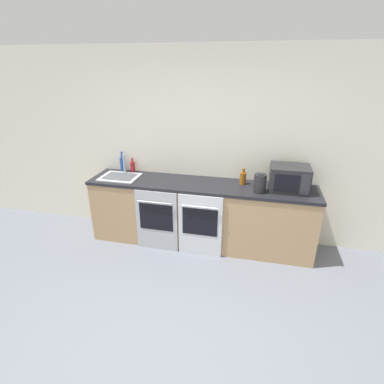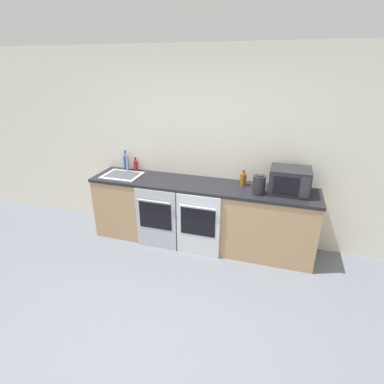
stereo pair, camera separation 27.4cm
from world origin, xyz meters
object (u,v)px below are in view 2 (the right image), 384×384
at_px(bottle_amber, 243,179).
at_px(kettle, 259,185).
at_px(microwave, 290,181).
at_px(bottle_blue, 126,162).
at_px(oven_right, 198,226).
at_px(oven_left, 156,219).
at_px(bottle_red, 136,165).
at_px(sink, 122,175).

distance_m(bottle_amber, kettle, 0.32).
xyz_separation_m(microwave, bottle_blue, (-2.33, 0.20, -0.04)).
height_order(oven_right, kettle, kettle).
distance_m(oven_right, bottle_amber, 0.84).
height_order(oven_left, kettle, kettle).
relative_size(bottle_amber, kettle, 0.89).
bearing_deg(microwave, bottle_amber, 171.85).
bearing_deg(bottle_red, microwave, -5.40).
xyz_separation_m(bottle_red, bottle_blue, (-0.16, -0.00, 0.04)).
bearing_deg(bottle_red, oven_left, -45.54).
distance_m(microwave, bottle_red, 2.18).
xyz_separation_m(oven_left, microwave, (1.64, 0.34, 0.62)).
bearing_deg(oven_right, sink, 166.66).
bearing_deg(bottle_red, sink, -108.11).
relative_size(oven_right, kettle, 3.52).
bearing_deg(oven_left, sink, 155.11).
height_order(microwave, kettle, microwave).
xyz_separation_m(oven_right, microwave, (1.05, 0.34, 0.62)).
relative_size(bottle_red, bottle_blue, 0.69).
relative_size(oven_left, bottle_amber, 3.95).
relative_size(bottle_amber, sink, 0.42).
distance_m(microwave, bottle_blue, 2.34).
relative_size(microwave, bottle_blue, 1.60).
xyz_separation_m(oven_right, bottle_red, (-1.12, 0.54, 0.54)).
distance_m(microwave, kettle, 0.38).
relative_size(bottle_blue, sink, 0.57).
relative_size(oven_left, oven_right, 1.00).
bearing_deg(kettle, bottle_red, 169.15).
relative_size(oven_left, bottle_red, 4.16).
height_order(bottle_red, kettle, kettle).
relative_size(bottle_red, sink, 0.40).
distance_m(bottle_red, kettle, 1.86).
relative_size(microwave, bottle_amber, 2.18).
bearing_deg(sink, oven_right, -13.34).
xyz_separation_m(oven_right, kettle, (0.70, 0.19, 0.58)).
bearing_deg(oven_left, bottle_amber, 21.31).
xyz_separation_m(oven_left, bottle_blue, (-0.69, 0.54, 0.58)).
distance_m(oven_left, bottle_red, 0.93).
bearing_deg(bottle_amber, kettle, -45.75).
bearing_deg(oven_right, microwave, 17.76).
bearing_deg(sink, bottle_amber, 4.48).
bearing_deg(microwave, oven_right, -162.24).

